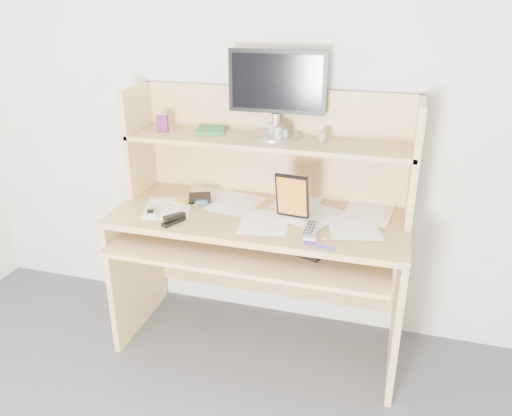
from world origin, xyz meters
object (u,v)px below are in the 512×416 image
(keyboard, at_px, (285,240))
(monitor, at_px, (277,91))
(tv_remote, at_px, (310,230))
(game_case, at_px, (292,196))
(desk, at_px, (263,218))

(keyboard, bearing_deg, monitor, 134.77)
(tv_remote, relative_size, game_case, 0.91)
(desk, height_order, monitor, monitor)
(desk, xyz_separation_m, keyboard, (0.15, -0.15, -0.03))
(keyboard, bearing_deg, game_case, 94.35)
(tv_remote, xyz_separation_m, monitor, (-0.25, 0.35, 0.53))
(game_case, distance_m, monitor, 0.51)
(tv_remote, height_order, monitor, monitor)
(desk, bearing_deg, game_case, -29.56)
(keyboard, bearing_deg, tv_remote, -9.41)
(keyboard, height_order, monitor, monitor)
(monitor, bearing_deg, desk, -102.55)
(keyboard, relative_size, game_case, 2.11)
(desk, xyz_separation_m, tv_remote, (0.27, -0.22, 0.07))
(desk, bearing_deg, tv_remote, -39.08)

